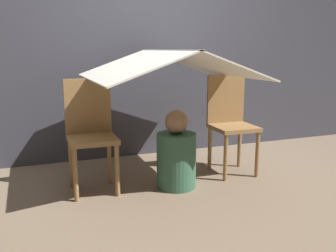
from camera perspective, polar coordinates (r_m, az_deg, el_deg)
name	(u,v)px	position (r m, az deg, el deg)	size (l,w,h in m)	color
ground_plane	(173,186)	(3.17, 0.83, -9.19)	(8.80, 8.80, 0.00)	#7A6651
wall_back	(136,37)	(3.96, -4.91, 13.41)	(7.00, 0.05, 2.50)	#3D3D47
chair_left	(91,130)	(3.05, -11.70, -0.65)	(0.38, 0.38, 0.89)	olive
chair_right	(230,120)	(3.48, 9.46, 0.94)	(0.38, 0.38, 0.89)	olive
sheet_canopy	(168,64)	(3.08, 0.00, 9.46)	(1.28, 1.25, 0.23)	silver
person_front	(176,156)	(3.08, 1.28, -4.54)	(0.32, 0.32, 0.65)	#38664C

